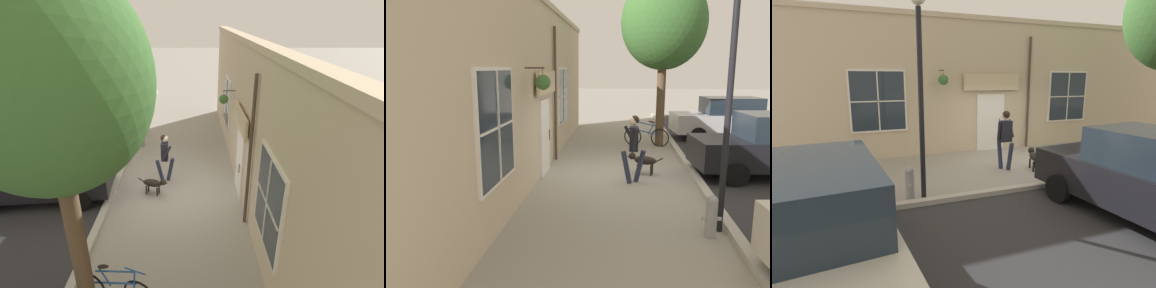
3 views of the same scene
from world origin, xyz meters
TOP-DOWN VIEW (x-y plane):
  - ground_plane at (0.00, 0.00)m, footprint 90.00×90.00m
  - storefront_facade at (-2.34, -0.01)m, footprint 0.95×18.00m
  - pedestrian_walking at (0.30, -0.68)m, footprint 0.65×0.55m
  - dog_on_leash at (0.60, 0.14)m, footprint 1.01×0.44m
  - street_tree_by_curb at (1.48, 4.29)m, footprint 3.12×2.81m
  - leaning_bicycle at (0.95, 4.17)m, footprint 1.69×0.51m
  - parked_car_far_end at (4.38, 5.99)m, footprint 4.45×2.24m
  - street_lamp at (1.79, -3.51)m, footprint 0.32×0.32m
  - fire_hydrant at (1.57, -3.77)m, footprint 0.34×0.20m

SIDE VIEW (x-z plane):
  - ground_plane at x=0.00m, z-range 0.00..0.00m
  - leaning_bicycle at x=0.95m, z-range -0.12..0.88m
  - fire_hydrant at x=1.57m, z-range 0.01..0.78m
  - dog_on_leash at x=0.60m, z-range 0.09..0.72m
  - parked_car_far_end at x=4.38m, z-range 0.00..1.75m
  - pedestrian_walking at x=0.30m, z-range 0.19..1.96m
  - storefront_facade at x=-2.34m, z-range 0.00..4.83m
  - street_lamp at x=1.79m, z-range 0.71..5.12m
  - street_tree_by_curb at x=1.48m, z-range 1.35..7.65m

